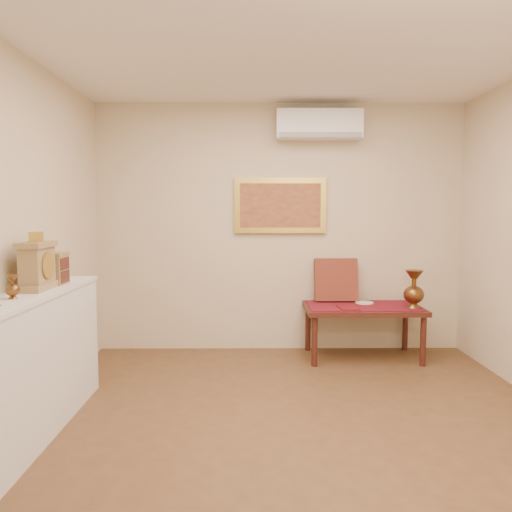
{
  "coord_description": "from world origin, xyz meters",
  "views": [
    {
      "loc": [
        -0.31,
        -3.25,
        1.52
      ],
      "look_at": [
        -0.27,
        1.15,
        1.14
      ],
      "focal_mm": 35.0,
      "sensor_mm": 36.0,
      "label": 1
    }
  ],
  "objects_px": {
    "mantel_clock": "(37,265)",
    "wooden_chest": "(55,268)",
    "brass_urn_tall": "(414,285)",
    "display_ledge": "(24,368)",
    "low_table": "(363,312)"
  },
  "relations": [
    {
      "from": "mantel_clock",
      "to": "wooden_chest",
      "type": "height_order",
      "value": "mantel_clock"
    },
    {
      "from": "brass_urn_tall",
      "to": "display_ledge",
      "type": "xyz_separation_m",
      "value": [
        -3.16,
        -1.75,
        -0.3
      ]
    },
    {
      "from": "display_ledge",
      "to": "wooden_chest",
      "type": "bearing_deg",
      "value": 87.34
    },
    {
      "from": "brass_urn_tall",
      "to": "wooden_chest",
      "type": "height_order",
      "value": "wooden_chest"
    },
    {
      "from": "brass_urn_tall",
      "to": "wooden_chest",
      "type": "bearing_deg",
      "value": -158.42
    },
    {
      "from": "mantel_clock",
      "to": "wooden_chest",
      "type": "distance_m",
      "value": 0.27
    },
    {
      "from": "brass_urn_tall",
      "to": "mantel_clock",
      "type": "height_order",
      "value": "mantel_clock"
    },
    {
      "from": "brass_urn_tall",
      "to": "mantel_clock",
      "type": "relative_size",
      "value": 1.14
    },
    {
      "from": "mantel_clock",
      "to": "brass_urn_tall",
      "type": "bearing_deg",
      "value": 25.51
    },
    {
      "from": "brass_urn_tall",
      "to": "display_ledge",
      "type": "distance_m",
      "value": 3.63
    },
    {
      "from": "mantel_clock",
      "to": "wooden_chest",
      "type": "bearing_deg",
      "value": 86.31
    },
    {
      "from": "display_ledge",
      "to": "mantel_clock",
      "type": "relative_size",
      "value": 4.93
    },
    {
      "from": "wooden_chest",
      "to": "display_ledge",
      "type": "bearing_deg",
      "value": -92.66
    },
    {
      "from": "display_ledge",
      "to": "low_table",
      "type": "relative_size",
      "value": 1.68
    },
    {
      "from": "display_ledge",
      "to": "wooden_chest",
      "type": "xyz_separation_m",
      "value": [
        0.02,
        0.51,
        0.61
      ]
    }
  ]
}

